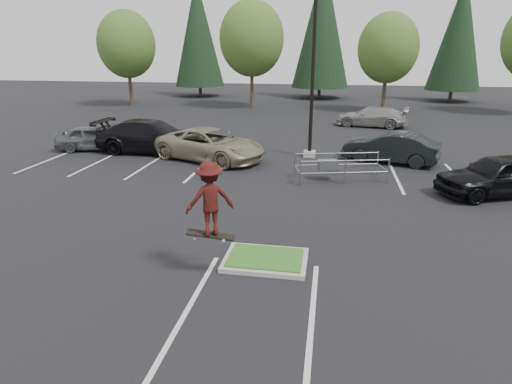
% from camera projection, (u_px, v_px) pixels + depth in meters
% --- Properties ---
extents(ground, '(120.00, 120.00, 0.00)m').
position_uv_depth(ground, '(265.00, 262.00, 11.42)').
color(ground, black).
rests_on(ground, ground).
extents(grass_median, '(2.20, 1.60, 0.16)m').
position_uv_depth(grass_median, '(266.00, 259.00, 11.40)').
color(grass_median, gray).
rests_on(grass_median, ground).
extents(stall_lines, '(22.62, 17.60, 0.01)m').
position_uv_depth(stall_lines, '(255.00, 190.00, 17.27)').
color(stall_lines, silver).
rests_on(stall_lines, ground).
extents(light_pole, '(0.70, 0.60, 10.12)m').
position_uv_depth(light_pole, '(313.00, 67.00, 21.09)').
color(light_pole, gray).
rests_on(light_pole, ground).
extents(decid_a, '(5.44, 5.44, 8.91)m').
position_uv_depth(decid_a, '(127.00, 47.00, 40.62)').
color(decid_a, '#38281C').
rests_on(decid_a, ground).
extents(decid_b, '(5.89, 5.89, 9.64)m').
position_uv_depth(decid_b, '(252.00, 41.00, 38.98)').
color(decid_b, '#38281C').
rests_on(decid_b, ground).
extents(decid_c, '(5.12, 5.12, 8.38)m').
position_uv_depth(decid_c, '(388.00, 50.00, 36.61)').
color(decid_c, '#38281C').
rests_on(decid_c, ground).
extents(conif_a, '(5.72, 5.72, 13.00)m').
position_uv_depth(conif_a, '(198.00, 33.00, 48.78)').
color(conif_a, '#38281C').
rests_on(conif_a, ground).
extents(conif_b, '(6.38, 6.38, 14.50)m').
position_uv_depth(conif_b, '(322.00, 25.00, 46.72)').
color(conif_b, '#38281C').
rests_on(conif_b, ground).
extents(conif_c, '(5.50, 5.50, 12.50)m').
position_uv_depth(conif_c, '(459.00, 34.00, 43.82)').
color(conif_c, '#38281C').
rests_on(conif_c, ground).
extents(cart_corral, '(4.00, 2.26, 1.07)m').
position_uv_depth(cart_corral, '(331.00, 165.00, 18.31)').
color(cart_corral, gray).
rests_on(cart_corral, ground).
extents(skateboarder, '(1.32, 1.13, 1.92)m').
position_uv_depth(skateboarder, '(209.00, 199.00, 10.03)').
color(skateboarder, black).
rests_on(skateboarder, ground).
extents(car_l_tan, '(6.33, 4.63, 1.60)m').
position_uv_depth(car_l_tan, '(209.00, 144.00, 21.69)').
color(car_l_tan, gray).
rests_on(car_l_tan, ground).
extents(car_l_black, '(6.14, 2.59, 1.77)m').
position_uv_depth(car_l_black, '(152.00, 136.00, 23.18)').
color(car_l_black, black).
rests_on(car_l_black, ground).
extents(car_l_grey, '(4.30, 2.49, 1.38)m').
position_uv_depth(car_l_grey, '(93.00, 138.00, 23.82)').
color(car_l_grey, '#515459').
rests_on(car_l_grey, ground).
extents(car_r_charc, '(4.85, 2.96, 1.51)m').
position_uv_depth(car_r_charc, '(390.00, 148.00, 21.18)').
color(car_r_charc, black).
rests_on(car_r_charc, ground).
extents(car_r_black, '(5.06, 3.47, 1.60)m').
position_uv_depth(car_r_black, '(499.00, 175.00, 16.39)').
color(car_r_black, black).
rests_on(car_r_black, ground).
extents(car_far_silver, '(5.32, 2.96, 1.46)m').
position_uv_depth(car_far_silver, '(372.00, 116.00, 31.00)').
color(car_far_silver, '#A1A19C').
rests_on(car_far_silver, ground).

